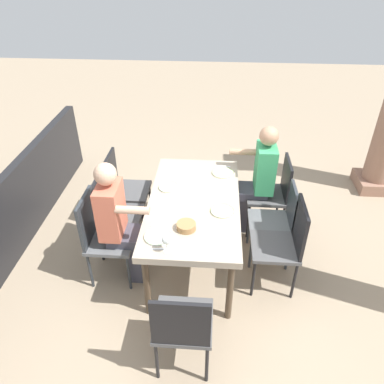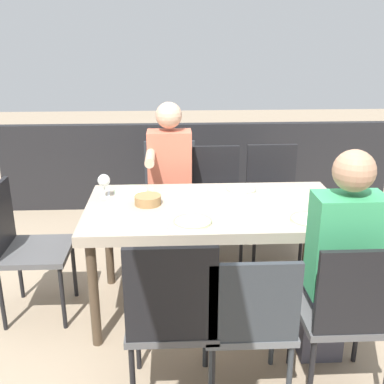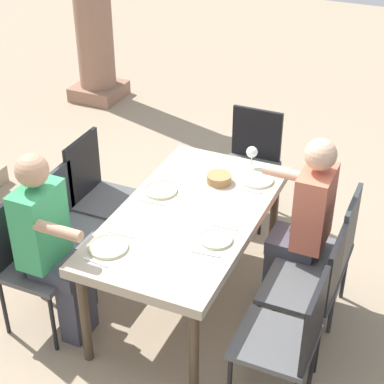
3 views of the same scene
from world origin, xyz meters
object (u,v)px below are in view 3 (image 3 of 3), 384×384
chair_mid_north (72,221)px  plate_3 (257,179)px  dining_table (189,221)px  bread_basket (219,179)px  chair_west_south (290,337)px  wine_glass_3 (252,152)px  chair_east_south (328,248)px  diner_woman_green (51,244)px  chair_east_north (98,190)px  chair_mid_south (313,284)px  plate_0 (108,247)px  diner_man_white (303,221)px  plate_1 (216,239)px  plate_2 (161,190)px  chair_head_east (251,158)px  chair_west_north (29,257)px

chair_mid_north → plate_3: bearing=-60.3°
dining_table → bread_basket: bearing=-5.2°
chair_west_south → wine_glass_3: size_ratio=5.50×
dining_table → chair_east_south: 0.93m
chair_mid_north → diner_woman_green: bearing=-158.8°
chair_east_north → diner_woman_green: (-0.86, -0.20, 0.15)m
chair_mid_south → wine_glass_3: wine_glass_3 is taller
plate_0 → plate_3: 1.23m
chair_mid_south → chair_east_north: 1.77m
chair_mid_north → chair_east_south: chair_east_south is taller
diner_man_white → plate_3: size_ratio=5.53×
chair_west_south → diner_man_white: diner_man_white is taller
plate_1 → wine_glass_3: 0.94m
bread_basket → plate_0: bearing=161.7°
chair_mid_south → diner_woman_green: (-0.49, 1.53, 0.18)m
chair_mid_south → plate_1: bearing=101.6°
plate_3 → bread_basket: (-0.13, 0.23, 0.02)m
dining_table → chair_mid_south: (-0.09, -0.86, -0.17)m
dining_table → chair_mid_north: 0.88m
dining_table → wine_glass_3: size_ratio=9.98×
chair_mid_north → diner_woman_green: 0.56m
plate_3 → plate_1: bearing=-179.9°
chair_mid_north → diner_man_white: (0.38, -1.54, 0.19)m
dining_table → plate_0: (-0.54, 0.28, 0.08)m
chair_mid_south → plate_2: (0.25, 1.14, 0.25)m
chair_mid_south → chair_head_east: 1.59m
diner_man_white → chair_east_south: bearing=-90.9°
chair_head_east → diner_woman_green: size_ratio=0.70×
dining_table → chair_west_north: chair_west_north is taller
chair_west_north → bread_basket: 1.37m
chair_mid_south → plate_0: size_ratio=3.78×
chair_west_south → plate_1: size_ratio=4.41×
dining_table → plate_1: bearing=-127.6°
diner_man_white → plate_2: bearing=97.9°
chair_mid_north → plate_1: size_ratio=4.20×
chair_east_south → wine_glass_3: chair_east_south is taller
diner_man_white → wine_glass_3: bearing=49.7°
chair_west_south → plate_1: chair_west_south is taller
dining_table → diner_woman_green: diner_woman_green is taller
chair_east_north → plate_0: chair_east_north is taller
chair_west_north → chair_east_north: 0.86m
plate_1 → plate_3: 0.77m
chair_head_east → diner_man_white: (-0.96, -0.68, 0.17)m
chair_west_south → chair_mid_north: size_ratio=1.05×
plate_3 → chair_east_north: bearing=103.4°
chair_west_north → plate_0: chair_west_north is taller
chair_mid_north → bread_basket: bearing=-60.1°
chair_east_north → plate_1: size_ratio=4.62×
diner_woman_green → wine_glass_3: 1.56m
plate_2 → plate_3: bearing=-53.9°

